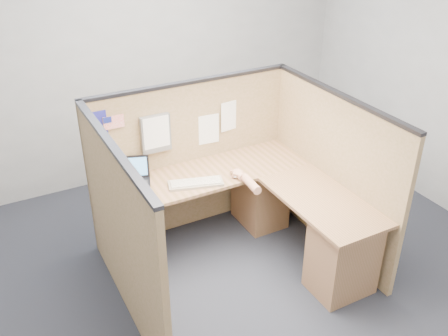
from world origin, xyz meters
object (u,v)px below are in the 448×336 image
l_desk (244,219)px  laptop (131,177)px  mouse (238,175)px  keyboard (196,183)px

l_desk → laptop: 1.09m
mouse → laptop: bearing=157.7°
mouse → l_desk: bearing=-99.8°
laptop → keyboard: size_ratio=0.73×
keyboard → mouse: (0.39, -0.06, 0.01)m
laptop → mouse: 0.96m
l_desk → laptop: size_ratio=5.22×
l_desk → keyboard: (-0.36, 0.25, 0.35)m
laptop → keyboard: bearing=-12.2°
keyboard → laptop: bearing=164.7°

